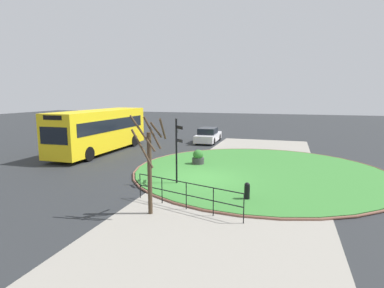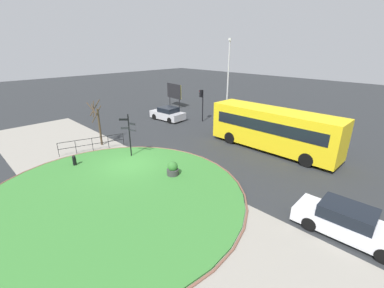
{
  "view_description": "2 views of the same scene",
  "coord_description": "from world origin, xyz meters",
  "views": [
    {
      "loc": [
        -15.5,
        -4.34,
        4.47
      ],
      "look_at": [
        4.27,
        1.85,
        1.19
      ],
      "focal_mm": 29.28,
      "sensor_mm": 36.0,
      "label": 1
    },
    {
      "loc": [
        14.64,
        -8.45,
        7.87
      ],
      "look_at": [
        2.89,
        3.25,
        1.53
      ],
      "focal_mm": 24.15,
      "sensor_mm": 36.0,
      "label": 2
    }
  ],
  "objects": [
    {
      "name": "ground",
      "position": [
        0.0,
        0.0,
        0.0
      ],
      "size": [
        120.0,
        120.0,
        0.0
      ],
      "primitive_type": "plane",
      "color": "#282B2D"
    },
    {
      "name": "sidewalk_paving",
      "position": [
        0.0,
        -2.1,
        0.01
      ],
      "size": [
        32.0,
        7.8,
        0.02
      ],
      "primitive_type": "cube",
      "color": "gray",
      "rests_on": "ground"
    },
    {
      "name": "grass_island",
      "position": [
        2.77,
        -2.76,
        0.05
      ],
      "size": [
        14.4,
        14.4,
        0.1
      ],
      "primitive_type": "cylinder",
      "color": "#387A33",
      "rests_on": "ground"
    },
    {
      "name": "grass_kerb_ring",
      "position": [
        2.77,
        -2.76,
        0.06
      ],
      "size": [
        14.71,
        14.71,
        0.11
      ],
      "primitive_type": "torus",
      "color": "brown",
      "rests_on": "ground"
    },
    {
      "name": "signpost_directional",
      "position": [
        -1.24,
        0.9,
        1.94
      ],
      "size": [
        1.1,
        0.71,
        3.33
      ],
      "color": "black",
      "rests_on": "ground"
    },
    {
      "name": "bollard_foreground",
      "position": [
        -2.63,
        -2.75,
        0.42
      ],
      "size": [
        0.24,
        0.24,
        0.81
      ],
      "color": "black",
      "rests_on": "ground"
    },
    {
      "name": "railing_grass_edge",
      "position": [
        -4.37,
        -0.62,
        0.71
      ],
      "size": [
        1.44,
        4.72,
        1.11
      ],
      "rotation": [
        0.0,
        0.0,
        4.42
      ],
      "color": "black",
      "rests_on": "ground"
    },
    {
      "name": "bus_yellow",
      "position": [
        5.45,
        9.7,
        1.76
      ],
      "size": [
        10.21,
        2.65,
        3.28
      ],
      "rotation": [
        0.0,
        0.0,
        3.15
      ],
      "color": "yellow",
      "rests_on": "ground"
    },
    {
      "name": "car_far_lane",
      "position": [
        12.9,
        2.95,
        0.64
      ],
      "size": [
        4.6,
        1.92,
        1.39
      ],
      "rotation": [
        0.0,
        0.0,
        0.04
      ],
      "color": "silver",
      "rests_on": "ground"
    },
    {
      "name": "planter_near_signpost",
      "position": [
        3.27,
        1.13,
        0.46
      ],
      "size": [
        0.76,
        0.76,
        1.01
      ],
      "color": "#383838",
      "rests_on": "ground"
    },
    {
      "name": "street_tree_bare",
      "position": [
        -5.27,
        0.48,
        2.0
      ],
      "size": [
        1.18,
        1.19,
        3.76
      ],
      "color": "#423323",
      "rests_on": "ground"
    }
  ]
}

